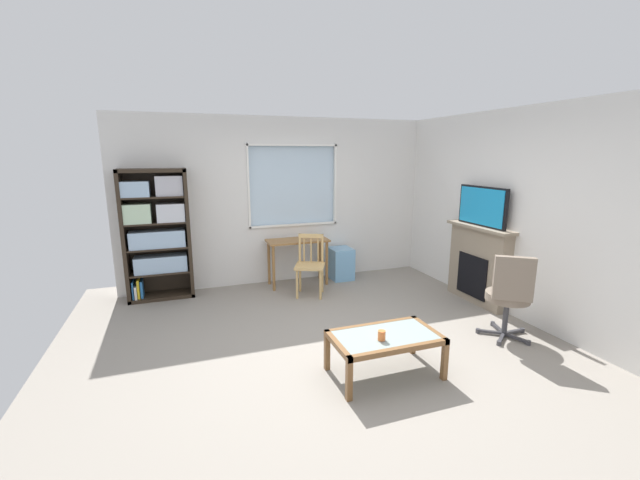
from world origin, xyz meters
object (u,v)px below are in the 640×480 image
at_px(desk_under_window, 298,247).
at_px(office_chair, 510,293).
at_px(plastic_drawer_unit, 341,263).
at_px(fireplace, 478,264).
at_px(wooden_chair, 310,264).
at_px(bookshelf, 156,230).
at_px(tv, 482,206).
at_px(sippy_cup, 382,335).
at_px(coffee_table, 385,340).

xyz_separation_m(desk_under_window, office_chair, (1.66, -2.66, -0.06)).
xyz_separation_m(plastic_drawer_unit, fireplace, (1.40, -1.63, 0.29)).
bearing_deg(fireplace, plastic_drawer_unit, 130.78).
xyz_separation_m(wooden_chair, fireplace, (2.13, -1.06, 0.09)).
distance_m(bookshelf, office_chair, 4.65).
bearing_deg(wooden_chair, plastic_drawer_unit, 38.00).
height_order(bookshelf, wooden_chair, bookshelf).
xyz_separation_m(wooden_chair, plastic_drawer_unit, (0.73, 0.57, -0.20)).
bearing_deg(tv, sippy_cup, -148.61).
xyz_separation_m(tv, sippy_cup, (-2.22, -1.36, -0.91)).
bearing_deg(bookshelf, fireplace, -21.76).
relative_size(tv, coffee_table, 0.85).
bearing_deg(bookshelf, wooden_chair, -16.64).
relative_size(fireplace, office_chair, 1.12).
distance_m(desk_under_window, tv, 2.77).
bearing_deg(coffee_table, wooden_chair, 89.39).
bearing_deg(tv, bookshelf, 158.16).
height_order(desk_under_window, sippy_cup, desk_under_window).
bearing_deg(plastic_drawer_unit, bookshelf, 178.84).
xyz_separation_m(fireplace, coffee_table, (-2.15, -1.27, -0.20)).
bearing_deg(desk_under_window, office_chair, -57.93).
xyz_separation_m(tv, office_chair, (-0.49, -1.08, -0.81)).
relative_size(bookshelf, sippy_cup, 20.70).
xyz_separation_m(office_chair, sippy_cup, (-1.74, -0.28, -0.10)).
distance_m(desk_under_window, coffee_table, 2.86).
height_order(fireplace, tv, tv).
height_order(fireplace, coffee_table, fireplace).
height_order(office_chair, sippy_cup, office_chair).
relative_size(desk_under_window, plastic_drawer_unit, 1.84).
distance_m(tv, coffee_table, 2.68).
distance_m(bookshelf, sippy_cup, 3.67).
bearing_deg(wooden_chair, coffee_table, -90.61).
xyz_separation_m(bookshelf, tv, (4.20, -1.68, 0.36)).
bearing_deg(office_chair, coffee_table, -173.42).
xyz_separation_m(fireplace, tv, (-0.02, 0.00, 0.81)).
relative_size(wooden_chair, office_chair, 0.90).
bearing_deg(coffee_table, fireplace, 30.52).
distance_m(fireplace, sippy_cup, 2.62).
bearing_deg(coffee_table, tv, 30.73).
relative_size(bookshelf, office_chair, 1.86).
bearing_deg(desk_under_window, coffee_table, -89.71).
distance_m(desk_under_window, wooden_chair, 0.54).
height_order(bookshelf, office_chair, bookshelf).
distance_m(plastic_drawer_unit, sippy_cup, 3.10).
relative_size(plastic_drawer_unit, coffee_table, 0.52).
bearing_deg(coffee_table, sippy_cup, -135.00).
bearing_deg(bookshelf, sippy_cup, -56.95).
distance_m(wooden_chair, plastic_drawer_unit, 0.94).
bearing_deg(desk_under_window, fireplace, -36.02).
bearing_deg(sippy_cup, bookshelf, 123.05).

